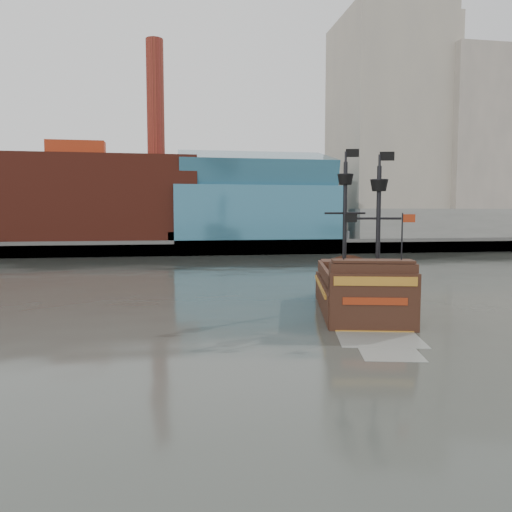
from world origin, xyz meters
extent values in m
plane|color=#2A2C27|center=(0.00, 0.00, 0.00)|extent=(400.00, 400.00, 0.00)
cube|color=slate|center=(0.00, 92.00, 1.00)|extent=(220.00, 60.00, 2.00)
cube|color=#4C4C49|center=(0.00, 62.50, 1.30)|extent=(220.00, 1.00, 2.60)
cube|color=maroon|center=(-22.00, 72.00, 9.50)|extent=(42.00, 18.00, 15.00)
cube|color=#306882|center=(10.00, 70.00, 7.00)|extent=(30.00, 16.00, 10.00)
cube|color=#9E9583|center=(40.00, 80.00, 25.00)|extent=(20.00, 22.00, 46.00)
cube|color=gray|center=(58.00, 76.00, 21.00)|extent=(18.00, 18.00, 38.00)
cube|color=#9E9583|center=(50.00, 97.00, 28.00)|extent=(24.00, 20.00, 52.00)
cube|color=slate|center=(48.00, 66.00, 5.00)|extent=(40.00, 6.00, 6.00)
cylinder|color=maroon|center=(-8.00, 74.00, 28.00)|extent=(3.20, 3.20, 22.00)
cube|color=#306882|center=(10.00, 70.00, 15.00)|extent=(28.00, 14.94, 8.78)
cube|color=black|center=(8.08, 12.33, 0.66)|extent=(8.32, 14.05, 2.85)
cube|color=#432C18|center=(8.08, 12.33, 2.25)|extent=(7.49, 12.65, 0.33)
cube|color=black|center=(9.27, 17.45, 2.63)|extent=(5.13, 3.62, 1.10)
cube|color=black|center=(6.79, 6.78, 3.07)|extent=(5.47, 2.89, 1.97)
cube|color=black|center=(6.56, 5.79, 1.32)|extent=(5.29, 1.48, 4.38)
cube|color=#A86F20|center=(6.52, 5.64, 3.07)|extent=(4.82, 1.20, 0.55)
cube|color=maroon|center=(6.52, 5.64, 1.86)|extent=(3.76, 0.96, 0.44)
cylinder|color=black|center=(7.60, 14.13, 6.69)|extent=(0.37, 0.37, 8.55)
cylinder|color=black|center=(8.59, 10.18, 6.36)|extent=(0.37, 0.37, 7.89)
cone|color=black|center=(7.60, 14.13, 9.64)|extent=(1.45, 1.45, 0.77)
cone|color=black|center=(8.59, 10.18, 8.99)|extent=(1.45, 1.45, 0.77)
cube|color=black|center=(8.08, 14.02, 11.62)|extent=(0.97, 0.26, 0.60)
cube|color=black|center=(9.07, 10.07, 10.96)|extent=(0.97, 0.26, 0.60)
cube|color=gray|center=(6.14, 4.00, 0.01)|extent=(5.43, 4.90, 0.02)
camera|label=1|loc=(-5.40, -22.14, 7.07)|focal=35.00mm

